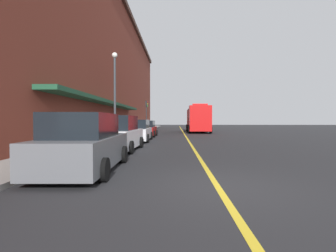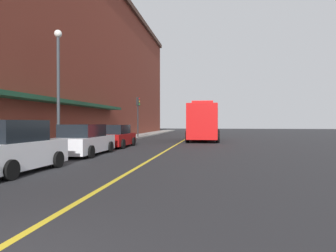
{
  "view_description": "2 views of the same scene",
  "coord_description": "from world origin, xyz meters",
  "views": [
    {
      "loc": [
        -1.02,
        -6.02,
        1.62
      ],
      "look_at": [
        -1.92,
        23.21,
        0.93
      ],
      "focal_mm": 26.5,
      "sensor_mm": 36.0,
      "label": 1
    },
    {
      "loc": [
        3.02,
        -3.07,
        1.79
      ],
      "look_at": [
        -1.54,
        27.24,
        1.39
      ],
      "focal_mm": 33.65,
      "sensor_mm": 36.0,
      "label": 2
    }
  ],
  "objects": [
    {
      "name": "fire_truck",
      "position": [
        1.97,
        27.16,
        1.72
      ],
      "size": [
        3.0,
        8.68,
        3.6
      ],
      "rotation": [
        0.0,
        0.0,
        -1.58
      ],
      "color": "red",
      "rests_on": "ground"
    },
    {
      "name": "brick_building_left",
      "position": [
        -12.52,
        24.0,
        8.22
      ],
      "size": [
        11.41,
        64.0,
        16.42
      ],
      "color": "maroon",
      "rests_on": "ground"
    },
    {
      "name": "street_lamp_left",
      "position": [
        -5.95,
        13.95,
        4.4
      ],
      "size": [
        0.44,
        0.44,
        6.94
      ],
      "color": "#33383D",
      "rests_on": "sidewalk_left"
    },
    {
      "name": "sidewalk_left",
      "position": [
        -6.2,
        25.0,
        0.07
      ],
      "size": [
        2.4,
        70.0,
        0.15
      ],
      "primitive_type": "cube",
      "color": "gray",
      "rests_on": "ground"
    },
    {
      "name": "parked_car_3",
      "position": [
        -3.99,
        18.35,
        0.75
      ],
      "size": [
        2.13,
        4.27,
        1.58
      ],
      "rotation": [
        0.0,
        0.0,
        1.56
      ],
      "color": "maroon",
      "rests_on": "ground"
    },
    {
      "name": "lane_center_stripe",
      "position": [
        0.0,
        25.0,
        0.0
      ],
      "size": [
        0.16,
        70.0,
        0.01
      ],
      "primitive_type": "cube",
      "color": "gold",
      "rests_on": "ground"
    },
    {
      "name": "parked_car_2",
      "position": [
        -3.98,
        13.02,
        0.78
      ],
      "size": [
        2.13,
        4.91,
        1.66
      ],
      "rotation": [
        0.0,
        0.0,
        1.58
      ],
      "color": "silver",
      "rests_on": "ground"
    },
    {
      "name": "ground_plane",
      "position": [
        0.0,
        25.0,
        0.0
      ],
      "size": [
        112.0,
        112.0,
        0.0
      ],
      "primitive_type": "plane",
      "color": "#232326"
    },
    {
      "name": "parked_car_1",
      "position": [
        -3.98,
        7.01,
        0.86
      ],
      "size": [
        2.06,
        4.45,
        1.85
      ],
      "rotation": [
        0.0,
        0.0,
        1.54
      ],
      "color": "silver",
      "rests_on": "ground"
    },
    {
      "name": "traffic_light_near",
      "position": [
        -5.29,
        30.22,
        3.16
      ],
      "size": [
        0.38,
        0.36,
        4.3
      ],
      "color": "#232326",
      "rests_on": "sidewalk_left"
    }
  ]
}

